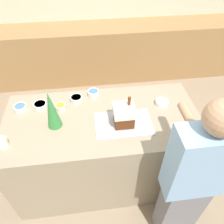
{
  "coord_description": "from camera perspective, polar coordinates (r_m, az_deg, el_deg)",
  "views": [
    {
      "loc": [
        -0.08,
        -1.33,
        2.25
      ],
      "look_at": [
        0.09,
        0.0,
        0.97
      ],
      "focal_mm": 35.0,
      "sensor_mm": 36.0,
      "label": 1
    }
  ],
  "objects": [
    {
      "name": "mug",
      "position": [
        1.85,
        -26.71,
        -7.26
      ],
      "size": [
        0.08,
        0.08,
        0.08
      ],
      "color": "white",
      "rests_on": "kitchen_island"
    },
    {
      "name": "back_cabinet_block",
      "position": [
        3.79,
        -5.26,
        14.97
      ],
      "size": [
        6.0,
        0.6,
        0.89
      ],
      "color": "#9E7547",
      "rests_on": "ground_plane"
    },
    {
      "name": "ground_plane",
      "position": [
        2.62,
        -1.93,
        -15.74
      ],
      "size": [
        12.0,
        12.0,
        0.0
      ],
      "primitive_type": "plane",
      "color": "gray"
    },
    {
      "name": "candy_bowl_behind_tray",
      "position": [
        2.11,
        -22.82,
        1.08
      ],
      "size": [
        0.11,
        0.11,
        0.05
      ],
      "color": "white",
      "rests_on": "kitchen_island"
    },
    {
      "name": "candy_bowl_near_tray_left",
      "position": [
        2.06,
        12.94,
        2.45
      ],
      "size": [
        0.12,
        0.12,
        0.04
      ],
      "color": "white",
      "rests_on": "kitchen_island"
    },
    {
      "name": "person",
      "position": [
        1.73,
        19.8,
        -16.92
      ],
      "size": [
        0.41,
        0.52,
        1.57
      ],
      "color": "slate",
      "rests_on": "ground_plane"
    },
    {
      "name": "gingerbread_house",
      "position": [
        1.77,
        3.14,
        -0.76
      ],
      "size": [
        0.17,
        0.17,
        0.25
      ],
      "color": "#5B2D14",
      "rests_on": "baking_tray"
    },
    {
      "name": "baking_tray",
      "position": [
        1.84,
        3.01,
        -3.0
      ],
      "size": [
        0.48,
        0.31,
        0.01
      ],
      "color": "#B2B2BC",
      "rests_on": "kitchen_island"
    },
    {
      "name": "candy_bowl_beside_tree",
      "position": [
        2.07,
        -9.3,
        3.48
      ],
      "size": [
        0.12,
        0.12,
        0.04
      ],
      "color": "silver",
      "rests_on": "kitchen_island"
    },
    {
      "name": "kitchen_island",
      "position": [
        2.24,
        -2.21,
        -9.79
      ],
      "size": [
        1.71,
        0.82,
        0.91
      ],
      "color": "gray",
      "rests_on": "ground_plane"
    },
    {
      "name": "candy_bowl_far_left",
      "position": [
        2.01,
        -13.29,
        1.36
      ],
      "size": [
        0.09,
        0.09,
        0.05
      ],
      "color": "silver",
      "rests_on": "kitchen_island"
    },
    {
      "name": "decorative_tree",
      "position": [
        1.77,
        -15.52,
        0.55
      ],
      "size": [
        0.12,
        0.12,
        0.35
      ],
      "color": "#33843D",
      "rests_on": "kitchen_island"
    },
    {
      "name": "candy_bowl_far_right",
      "position": [
        2.08,
        -18.24,
        1.69
      ],
      "size": [
        0.12,
        0.12,
        0.05
      ],
      "color": "white",
      "rests_on": "kitchen_island"
    },
    {
      "name": "candy_bowl_near_tray_right",
      "position": [
        2.11,
        -4.87,
        5.0
      ],
      "size": [
        0.11,
        0.11,
        0.05
      ],
      "color": "white",
      "rests_on": "kitchen_island"
    }
  ]
}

